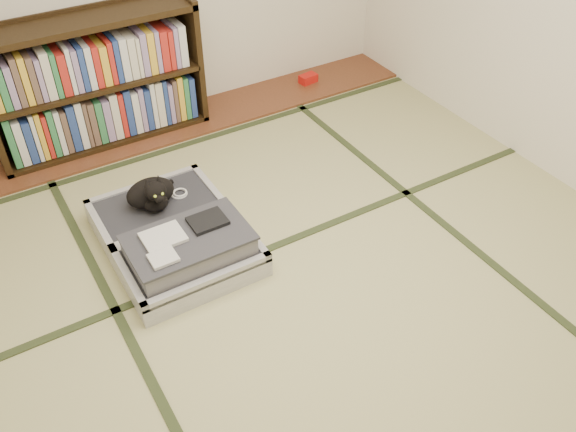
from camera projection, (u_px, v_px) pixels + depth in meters
floor at (313, 288)px, 3.40m from camera, size 4.50×4.50×0.00m
wood_strip at (173, 125)px, 4.71m from camera, size 4.00×0.50×0.02m
red_item at (308, 79)px, 5.20m from camera, size 0.16×0.11×0.07m
room_shell at (322, 38)px, 2.46m from camera, size 4.50×4.50×4.50m
tatami_borders at (269, 237)px, 3.72m from camera, size 4.00×4.50×0.01m
bookcase at (97, 85)px, 4.28m from camera, size 1.51×0.34×0.97m
suitcase at (177, 238)px, 3.56m from camera, size 0.76×1.02×0.30m
cat at (152, 194)px, 3.65m from camera, size 0.34×0.34×0.27m
cable_coil at (179, 193)px, 3.81m from camera, size 0.11×0.11×0.03m
hanger at (171, 244)px, 3.67m from camera, size 0.37×0.20×0.01m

